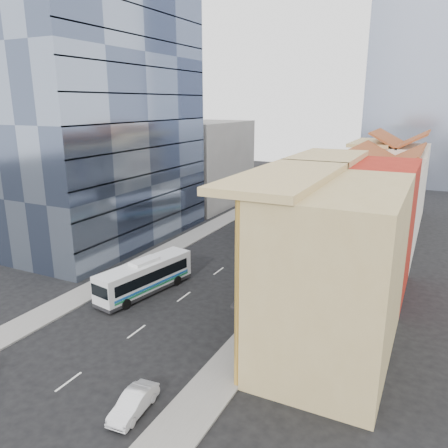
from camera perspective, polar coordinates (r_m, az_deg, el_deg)
The scene contains 14 objects.
ground at distance 34.69m, azimuth -12.39°, elevation -14.29°, with size 200.00×200.00×0.00m, color black.
sidewalk_right at distance 49.43m, azimuth 11.89°, elevation -4.87°, with size 3.00×90.00×0.15m, color slate.
sidewalk_left at distance 55.72m, azimuth -5.26°, elevation -2.24°, with size 3.00×90.00×0.15m, color slate.
shophouse_tan at distance 30.69m, azimuth 14.32°, elevation -6.07°, with size 8.00×14.00×12.00m, color tan.
shophouse_red at distance 41.96m, azimuth 17.85°, elevation -0.48°, with size 8.00×10.00×12.00m, color #A72012.
shophouse_cream_near at distance 51.34m, azimuth 19.42°, elevation 1.09°, with size 8.00×9.00×10.00m, color silver.
shophouse_cream_mid at distance 60.08m, azimuth 20.54°, elevation 3.00°, with size 8.00×9.00×10.00m, color silver.
shophouse_cream_far at distance 70.28m, azimuth 21.54°, elevation 5.03°, with size 8.00×12.00×11.00m, color silver.
office_tower at distance 55.73m, azimuth -14.99°, elevation 12.95°, with size 12.00×26.00×30.00m, color #3C4760.
office_block_far at distance 74.81m, azimuth -2.30°, elevation 7.84°, with size 10.00×18.00×14.00m, color gray.
bus_left_near at distance 41.13m, azimuth -10.29°, elevation -6.71°, with size 2.40×10.25×3.29m, color silver, non-canonical shape.
bus_left_far at distance 59.73m, azimuth 4.32°, elevation 0.81°, with size 2.74×11.69×3.75m, color silver, non-canonical shape.
bus_right at distance 48.34m, azimuth 8.16°, elevation -2.75°, with size 2.91×12.44×3.99m, color silver, non-canonical shape.
sedan_right at distance 27.26m, azimuth -11.73°, elevation -21.93°, with size 1.30×3.73×1.23m, color silver.
Camera 1 is at (19.45, -23.10, 17.08)m, focal length 35.00 mm.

